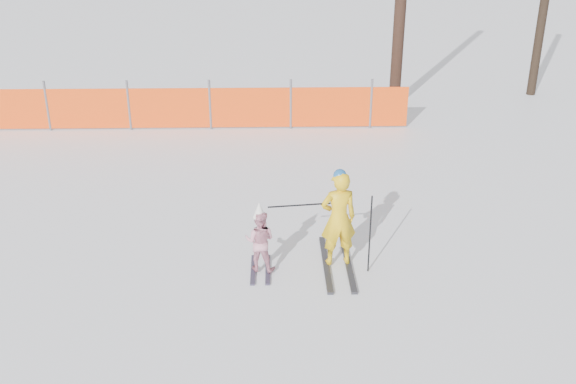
{
  "coord_description": "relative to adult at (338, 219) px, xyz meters",
  "views": [
    {
      "loc": [
        -0.22,
        -8.58,
        4.9
      ],
      "look_at": [
        0.0,
        0.5,
        1.0
      ],
      "focal_mm": 40.0,
      "sensor_mm": 36.0,
      "label": 1
    }
  ],
  "objects": [
    {
      "name": "safety_fence",
      "position": [
        -5.09,
        6.89,
        -0.21
      ],
      "size": [
        14.95,
        0.06,
        1.25
      ],
      "color": "#595960",
      "rests_on": "ground"
    },
    {
      "name": "ground",
      "position": [
        -0.74,
        0.01,
        -0.77
      ],
      "size": [
        120.0,
        120.0,
        0.0
      ],
      "primitive_type": "plane",
      "color": "white",
      "rests_on": "ground"
    },
    {
      "name": "ski_poles",
      "position": [
        0.01,
        -0.15,
        0.03
      ],
      "size": [
        1.51,
        0.21,
        1.23
      ],
      "color": "black",
      "rests_on": "ground"
    },
    {
      "name": "adult",
      "position": [
        0.0,
        0.0,
        0.0
      ],
      "size": [
        0.59,
        1.71,
        1.57
      ],
      "color": "black",
      "rests_on": "ground"
    },
    {
      "name": "child",
      "position": [
        -1.17,
        -0.15,
        -0.26
      ],
      "size": [
        0.53,
        0.86,
        1.13
      ],
      "color": "black",
      "rests_on": "ground"
    }
  ]
}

